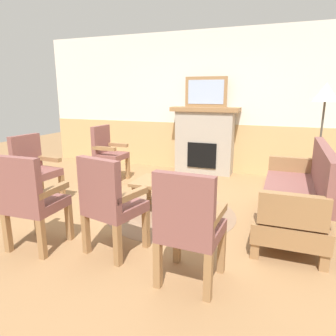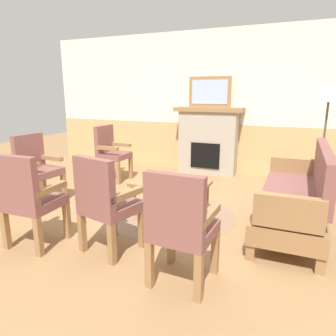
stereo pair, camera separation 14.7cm
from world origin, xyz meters
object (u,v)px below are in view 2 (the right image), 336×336
at_px(framed_picture, 210,92).
at_px(coffee_table, 171,186).
at_px(couch, 295,198).
at_px(book_on_table, 175,182).
at_px(armchair_near_fireplace, 111,150).
at_px(fireplace, 208,140).
at_px(armchair_front_left, 180,224).
at_px(floor_lamp_by_couch, 329,100).
at_px(armchair_front_center, 29,197).
at_px(armchair_corner_left, 106,201).
at_px(armchair_by_window_left, 36,166).

xyz_separation_m(framed_picture, coffee_table, (0.14, -2.26, -1.17)).
distance_m(couch, book_on_table, 1.42).
height_order(coffee_table, armchair_near_fireplace, armchair_near_fireplace).
bearing_deg(fireplace, armchair_front_left, -77.63).
xyz_separation_m(armchair_front_left, floor_lamp_by_couch, (1.14, 2.65, 0.91)).
bearing_deg(fireplace, armchair_near_fireplace, -142.33).
bearing_deg(armchair_front_center, fireplace, 76.92).
height_order(couch, book_on_table, couch).
xyz_separation_m(fireplace, couch, (1.62, -2.15, -0.26)).
xyz_separation_m(armchair_corner_left, floor_lamp_by_couch, (1.99, 2.43, 0.91)).
distance_m(armchair_near_fireplace, armchair_corner_left, 2.66).
relative_size(fireplace, armchair_corner_left, 1.33).
bearing_deg(armchair_front_left, armchair_front_center, 179.29).
relative_size(framed_picture, armchair_near_fireplace, 0.82).
xyz_separation_m(coffee_table, floor_lamp_by_couch, (1.79, 1.29, 1.06)).
relative_size(fireplace, book_on_table, 7.33).
relative_size(armchair_front_left, armchair_corner_left, 1.00).
bearing_deg(armchair_front_left, framed_picture, 102.37).
bearing_deg(armchair_front_left, book_on_table, 113.38).
relative_size(armchair_by_window_left, floor_lamp_by_couch, 0.58).
bearing_deg(armchair_front_left, fireplace, 102.37).
bearing_deg(couch, armchair_corner_left, -143.57).
bearing_deg(armchair_corner_left, armchair_front_left, -14.61).
bearing_deg(armchair_near_fireplace, armchair_by_window_left, -102.67).
relative_size(coffee_table, armchair_corner_left, 0.98).
bearing_deg(armchair_by_window_left, floor_lamp_by_couch, 23.16).
height_order(armchair_near_fireplace, armchair_front_center, same).
xyz_separation_m(couch, coffee_table, (-1.48, -0.11, -0.01)).
height_order(couch, armchair_near_fireplace, same).
xyz_separation_m(couch, armchair_by_window_left, (-3.42, -0.41, 0.14)).
distance_m(couch, floor_lamp_by_couch, 1.62).
bearing_deg(armchair_near_fireplace, fireplace, 37.67).
xyz_separation_m(armchair_by_window_left, armchair_front_left, (2.59, -1.06, 0.00)).
distance_m(coffee_table, armchair_by_window_left, 1.97).
bearing_deg(framed_picture, book_on_table, -84.70).
relative_size(fireplace, armchair_by_window_left, 1.33).
bearing_deg(armchair_by_window_left, fireplace, 54.88).
relative_size(framed_picture, armchair_corner_left, 0.82).
relative_size(armchair_by_window_left, armchair_front_center, 1.00).
xyz_separation_m(armchair_by_window_left, floor_lamp_by_couch, (3.73, 1.60, 0.91)).
relative_size(framed_picture, armchair_front_center, 0.82).
distance_m(framed_picture, coffee_table, 2.55).
height_order(framed_picture, floor_lamp_by_couch, framed_picture).
bearing_deg(fireplace, framed_picture, 90.00).
bearing_deg(armchair_near_fireplace, couch, -17.95).
bearing_deg(armchair_near_fireplace, coffee_table, -34.37).
xyz_separation_m(couch, armchair_corner_left, (-1.69, -1.25, 0.14)).
bearing_deg(armchair_near_fireplace, book_on_table, -33.65).
relative_size(armchair_by_window_left, armchair_corner_left, 1.00).
bearing_deg(armchair_corner_left, coffee_table, 79.66).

